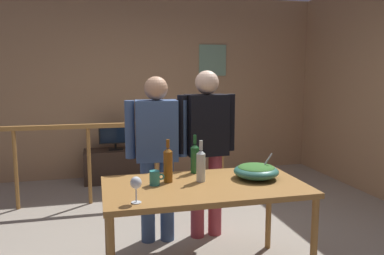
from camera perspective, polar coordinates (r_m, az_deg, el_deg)
name	(u,v)px	position (r m, az deg, el deg)	size (l,w,h in m)	color
ground_plane	(185,247)	(3.65, -1.03, -17.30)	(7.06, 7.06, 0.00)	#9E9384
back_wall	(145,86)	(5.94, -6.92, 6.05)	(5.43, 0.10, 2.71)	tan
framed_picture	(213,60)	(6.11, 3.05, 9.89)	(0.43, 0.03, 0.48)	#79A385
stair_railing	(134,148)	(4.76, -8.53, -2.96)	(3.34, 0.10, 1.02)	#9E6B33
tv_console	(116,165)	(5.71, -11.14, -5.52)	(0.90, 0.40, 0.47)	#38281E
flat_screen_tv	(115,134)	(5.59, -11.25, -0.99)	(0.46, 0.12, 0.38)	black
serving_table	(204,193)	(2.91, 1.85, -9.65)	(1.48, 0.82, 0.75)	#9E6B33
salad_bowl	(256,171)	(3.06, 9.46, -6.30)	(0.35, 0.35, 0.20)	#337060
wine_glass	(136,184)	(2.48, -8.28, -8.28)	(0.07, 0.07, 0.17)	silver
wine_bottle_amber	(168,164)	(2.91, -3.57, -5.44)	(0.07, 0.07, 0.33)	brown
wine_bottle_green	(195,158)	(3.17, 0.42, -4.48)	(0.07, 0.07, 0.32)	#1E5628
wine_bottle_clear	(201,165)	(2.93, 1.32, -5.54)	(0.07, 0.07, 0.32)	silver
mug_teal	(155,178)	(2.86, -5.51, -7.44)	(0.11, 0.07, 0.11)	teal
person_standing_left	(157,147)	(3.53, -5.24, -2.86)	(0.56, 0.25, 1.54)	#3D5684
person_standing_right	(207,141)	(3.62, 2.17, -1.98)	(0.57, 0.25, 1.59)	#9E3842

